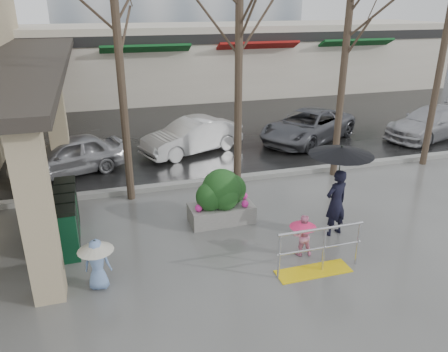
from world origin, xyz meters
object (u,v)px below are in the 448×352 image
handrail (317,256)px  woman (339,178)px  planter (221,197)px  car_c (308,126)px  tree_midwest (239,2)px  tree_mideast (349,16)px  car_d (431,123)px  car_a (68,156)px  tree_west (115,9)px  child_blue (97,259)px  car_b (192,136)px  news_boxes (67,217)px  child_pink (303,232)px

handrail → woman: size_ratio=0.84×
planter → car_c: (5.24, 5.63, -0.05)m
tree_midwest → tree_mideast: bearing=-0.0°
tree_mideast → car_d: tree_mideast is taller
tree_midwest → car_d: tree_midwest is taller
tree_midwest → car_a: 7.21m
tree_west → car_d: tree_west is taller
tree_west → tree_midwest: bearing=0.0°
planter → car_a: planter is taller
child_blue → tree_midwest: bearing=-123.3°
car_b → planter: bearing=-26.0°
tree_west → woman: 6.74m
car_a → tree_midwest: bearing=44.8°
woman → car_c: bearing=-125.2°
news_boxes → car_b: 6.88m
child_blue → car_c: bearing=-125.0°
child_pink → tree_west: bearing=-38.8°
tree_mideast → woman: tree_mideast is taller
news_boxes → tree_midwest: bearing=21.2°
car_b → car_c: bearing=69.9°
tree_mideast → car_b: tree_mideast is taller
woman → news_boxes: 6.36m
car_d → car_c: bearing=-116.7°
planter → car_c: 7.69m
tree_mideast → car_b: size_ratio=1.70×
child_blue → car_c: size_ratio=0.24×
woman → car_a: woman is taller
car_d → handrail: bearing=-66.3°
tree_midwest → child_pink: 6.22m
tree_mideast → car_b: 6.74m
tree_west → car_a: size_ratio=1.84×
child_blue → car_b: size_ratio=0.28×
tree_west → car_d: bearing=11.6°
tree_midwest → car_d: bearing=15.5°
car_c → tree_midwest: bearing=-80.1°
tree_west → car_a: 5.41m
handrail → car_d: size_ratio=0.44×
planter → car_b: size_ratio=0.43×
child_blue → car_d: size_ratio=0.25×
news_boxes → car_d: car_d is taller
handrail → tree_midwest: (-0.16, 4.80, 4.86)m
car_b → car_c: 4.76m
car_d → child_blue: bearing=-79.1°
handrail → news_boxes: 5.73m
handrail → tree_mideast: tree_mideast is taller
handrail → car_c: 9.26m
tree_west → car_d: 13.42m
handrail → child_blue: bearing=170.6°
tree_west → tree_mideast: bearing=0.0°
tree_midwest → woman: (1.30, -3.48, -3.76)m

